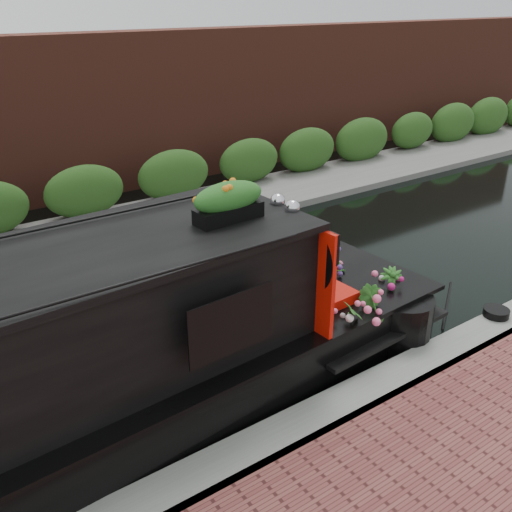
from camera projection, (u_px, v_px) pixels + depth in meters
ground at (199, 312)px, 9.50m from camera, size 80.00×80.00×0.00m
near_bank_coping at (332, 423)px, 7.05m from camera, size 40.00×0.60×0.50m
far_bank_path at (104, 234)px, 12.62m from camera, size 40.00×2.40×0.34m
far_hedge at (89, 222)px, 13.29m from camera, size 40.00×1.10×2.80m
far_brick_wall at (60, 198)px, 14.85m from camera, size 40.00×1.00×8.00m
rope_fender at (404, 300)px, 9.49m from camera, size 0.38×0.44×0.38m
coiled_mooring_rope at (496, 312)px, 8.89m from camera, size 0.40×0.40×0.12m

